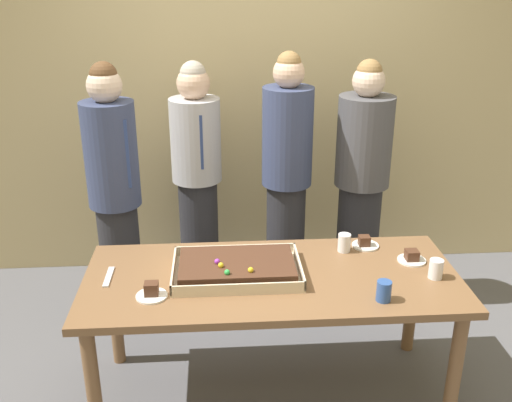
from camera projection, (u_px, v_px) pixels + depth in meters
The scene contains 15 objects.
ground_plane at pixel (271, 390), 3.21m from camera, with size 12.00×12.00×0.00m, color #5B5B60.
interior_back_panel at pixel (252, 69), 4.13m from camera, with size 8.00×0.12×3.00m, color #CCB784.
party_table at pixel (272, 290), 2.97m from camera, with size 1.90×0.82×0.72m.
sheet_cake at pixel (237, 268), 2.94m from camera, with size 0.65×0.42×0.10m.
plated_slice_near_left at pixel (365, 243), 3.24m from camera, with size 0.15×0.15×0.06m.
plated_slice_near_right at pixel (412, 258), 3.08m from camera, with size 0.15×0.15×0.06m.
plated_slice_far_left at pixel (152, 292), 2.75m from camera, with size 0.15×0.15×0.07m.
drink_cup_nearest at pixel (384, 291), 2.71m from camera, with size 0.07×0.07×0.10m, color #2D5199.
drink_cup_middle at pixel (436, 269), 2.90m from camera, with size 0.07×0.07×0.10m, color white.
drink_cup_far_end at pixel (344, 243), 3.18m from camera, with size 0.07×0.07×0.10m, color white.
cake_server_utensil at pixel (109, 277), 2.92m from camera, with size 0.03×0.20×0.01m, color silver.
person_serving_front at pixel (197, 178), 3.91m from camera, with size 0.33×0.33×1.64m.
person_green_shirt_behind at pixel (361, 183), 3.82m from camera, with size 0.36×0.36×1.66m.
person_striped_tie_right at pixel (287, 180), 3.76m from camera, with size 0.32×0.32×1.71m.
person_far_right_suit at pixel (115, 194), 3.55m from camera, with size 0.32×0.32×1.69m.
Camera 1 is at (-0.26, -2.58, 2.17)m, focal length 40.76 mm.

